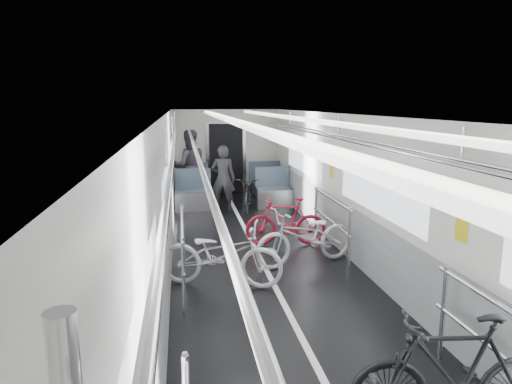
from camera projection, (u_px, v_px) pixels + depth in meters
car_shell at (255, 187)px, 8.00m from camera, size 3.02×14.01×2.41m
bike_left_far at (221, 254)px, 6.47m from camera, size 1.89×1.14×0.94m
bike_right_near at (454, 374)px, 3.55m from camera, size 1.71×0.68×1.00m
bike_right_mid at (306, 236)px, 7.34m from camera, size 1.88×1.09×0.94m
bike_right_far at (286, 222)px, 8.35m from camera, size 1.53×0.63×0.89m
bike_aisle at (249, 193)px, 11.12m from camera, size 0.88×1.66×0.83m
person_standing at (223, 178)px, 10.95m from camera, size 0.66×0.52×1.59m
person_seated at (189, 166)px, 11.90m from camera, size 1.01×0.83×1.91m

